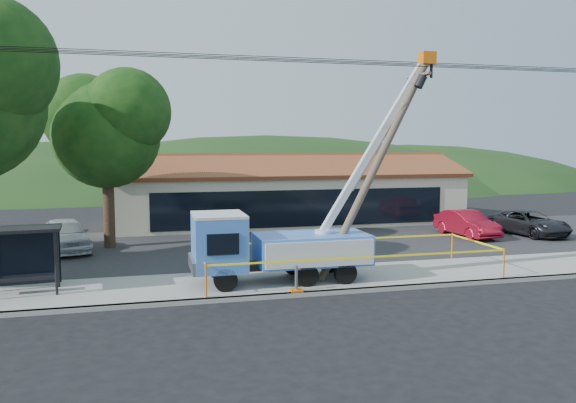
# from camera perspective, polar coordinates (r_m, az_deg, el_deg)

# --- Properties ---
(ground) EXTENTS (120.00, 120.00, 0.00)m
(ground) POSITION_cam_1_polar(r_m,az_deg,el_deg) (17.80, 3.27, -11.34)
(ground) COLOR black
(ground) RESTS_ON ground
(curb) EXTENTS (60.00, 0.25, 0.15)m
(curb) POSITION_cam_1_polar(r_m,az_deg,el_deg) (19.72, 1.42, -9.40)
(curb) COLOR gray
(curb) RESTS_ON ground
(sidewalk) EXTENTS (60.00, 4.00, 0.15)m
(sidewalk) POSITION_cam_1_polar(r_m,az_deg,el_deg) (21.49, 0.04, -8.11)
(sidewalk) COLOR gray
(sidewalk) RESTS_ON ground
(parking_lot) EXTENTS (60.00, 12.00, 0.10)m
(parking_lot) POSITION_cam_1_polar(r_m,az_deg,el_deg) (29.15, -3.83, -4.46)
(parking_lot) COLOR #28282B
(parking_lot) RESTS_ON ground
(strip_mall) EXTENTS (22.50, 8.53, 4.67)m
(strip_mall) POSITION_cam_1_polar(r_m,az_deg,el_deg) (37.48, -0.03, 0.68)
(strip_mall) COLOR beige
(strip_mall) RESTS_ON ground
(tree_lot) EXTENTS (6.30, 5.60, 8.94)m
(tree_lot) POSITION_cam_1_polar(r_m,az_deg,el_deg) (29.29, -17.99, 7.43)
(tree_lot) COLOR #332316
(tree_lot) RESTS_ON ground
(hill_west) EXTENTS (78.40, 56.00, 28.00)m
(hill_west) POSITION_cam_1_polar(r_m,az_deg,el_deg) (72.09, -22.01, 1.24)
(hill_west) COLOR #1A3A15
(hill_west) RESTS_ON ground
(hill_center) EXTENTS (89.60, 64.00, 32.00)m
(hill_center) POSITION_cam_1_polar(r_m,az_deg,el_deg) (73.00, -2.18, 1.72)
(hill_center) COLOR #1A3A15
(hill_center) RESTS_ON ground
(hill_east) EXTENTS (72.80, 52.00, 26.00)m
(hill_east) POSITION_cam_1_polar(r_m,az_deg,el_deg) (79.58, 12.06, 1.93)
(hill_east) COLOR #1A3A15
(hill_east) RESTS_ON ground
(utility_truck) EXTENTS (9.33, 3.54, 8.62)m
(utility_truck) POSITION_cam_1_polar(r_m,az_deg,el_deg) (20.89, -1.17, -4.31)
(utility_truck) COLOR black
(utility_truck) RESTS_ON ground
(leaning_pole) EXTENTS (4.48, 1.65, 8.51)m
(leaning_pole) POSITION_cam_1_polar(r_m,az_deg,el_deg) (21.61, 9.31, 4.46)
(leaning_pole) COLOR brown
(leaning_pole) RESTS_ON ground
(bus_shelter) EXTENTS (2.50, 1.66, 2.30)m
(bus_shelter) POSITION_cam_1_polar(r_m,az_deg,el_deg) (21.34, -25.18, -3.98)
(bus_shelter) COLOR black
(bus_shelter) RESTS_ON ground
(caution_tape) EXTENTS (11.45, 3.85, 1.11)m
(caution_tape) POSITION_cam_1_polar(r_m,az_deg,el_deg) (22.14, 6.02, -5.34)
(caution_tape) COLOR orange
(caution_tape) RESTS_ON ground
(car_silver) EXTENTS (3.07, 5.06, 1.61)m
(car_silver) POSITION_cam_1_polar(r_m,az_deg,el_deg) (29.28, -21.59, -4.91)
(car_silver) COLOR silver
(car_silver) RESTS_ON ground
(car_red) EXTENTS (1.85, 4.50, 1.45)m
(car_red) POSITION_cam_1_polar(r_m,az_deg,el_deg) (33.15, 17.64, -3.55)
(car_red) COLOR maroon
(car_red) RESTS_ON ground
(car_dark) EXTENTS (2.87, 5.17, 1.37)m
(car_dark) POSITION_cam_1_polar(r_m,az_deg,el_deg) (34.98, 23.24, -3.28)
(car_dark) COLOR black
(car_dark) RESTS_ON ground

